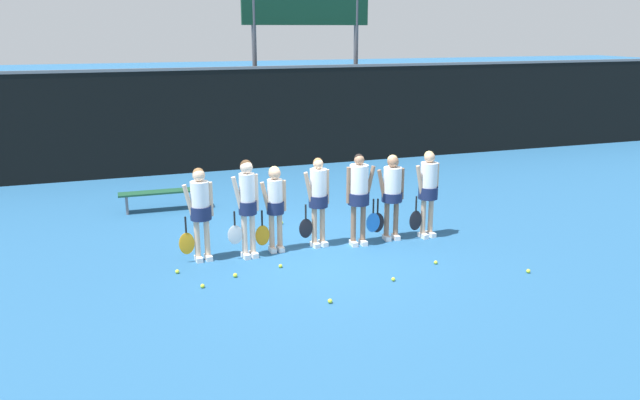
{
  "coord_description": "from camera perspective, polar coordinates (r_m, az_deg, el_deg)",
  "views": [
    {
      "loc": [
        -3.64,
        -10.6,
        4.03
      ],
      "look_at": [
        0.0,
        0.0,
        0.94
      ],
      "focal_mm": 35.0,
      "sensor_mm": 36.0,
      "label": 1
    }
  ],
  "objects": [
    {
      "name": "scoreboard",
      "position": [
        19.74,
        -1.26,
        16.46
      ],
      "size": [
        4.01,
        0.15,
        5.58
      ],
      "color": "#515156",
      "rests_on": "ground_plane"
    },
    {
      "name": "player_0",
      "position": [
        11.17,
        -10.91,
        -0.59
      ],
      "size": [
        0.65,
        0.37,
        1.69
      ],
      "rotation": [
        0.0,
        0.0,
        0.09
      ],
      "color": "beige",
      "rests_on": "ground_plane"
    },
    {
      "name": "tennis_ball_9",
      "position": [
        10.28,
        -10.69,
        -7.73
      ],
      "size": [
        0.07,
        0.07,
        0.07
      ],
      "primitive_type": "sphere",
      "color": "#CCE033",
      "rests_on": "ground_plane"
    },
    {
      "name": "tennis_ball_1",
      "position": [
        11.27,
        18.51,
        -6.18
      ],
      "size": [
        0.07,
        0.07,
        0.07
      ],
      "primitive_type": "sphere",
      "color": "#CCE033",
      "rests_on": "ground_plane"
    },
    {
      "name": "player_6",
      "position": [
        12.4,
        9.85,
        1.2
      ],
      "size": [
        0.65,
        0.38,
        1.74
      ],
      "rotation": [
        0.0,
        0.0,
        0.14
      ],
      "color": "tan",
      "rests_on": "ground_plane"
    },
    {
      "name": "player_3",
      "position": [
        11.7,
        -0.18,
        0.44
      ],
      "size": [
        0.63,
        0.36,
        1.72
      ],
      "rotation": [
        0.0,
        0.0,
        0.16
      ],
      "color": "tan",
      "rests_on": "ground_plane"
    },
    {
      "name": "player_2",
      "position": [
        11.47,
        -4.16,
        -0.19
      ],
      "size": [
        0.6,
        0.32,
        1.62
      ],
      "rotation": [
        0.0,
        0.0,
        -0.0
      ],
      "color": "tan",
      "rests_on": "ground_plane"
    },
    {
      "name": "tennis_ball_7",
      "position": [
        12.01,
        -6.85,
        -4.14
      ],
      "size": [
        0.06,
        0.06,
        0.06
      ],
      "primitive_type": "sphere",
      "color": "#CCE033",
      "rests_on": "ground_plane"
    },
    {
      "name": "bench_courtside",
      "position": [
        14.66,
        -14.18,
        0.58
      ],
      "size": [
        1.96,
        0.39,
        0.45
      ],
      "rotation": [
        0.0,
        0.0,
        -0.02
      ],
      "color": "#19472D",
      "rests_on": "ground_plane"
    },
    {
      "name": "fence_windscreen",
      "position": [
        18.38,
        -7.4,
        7.4
      ],
      "size": [
        60.0,
        0.08,
        2.99
      ],
      "color": "black",
      "rests_on": "ground_plane"
    },
    {
      "name": "tennis_ball_5",
      "position": [
        11.27,
        10.53,
        -5.63
      ],
      "size": [
        0.06,
        0.06,
        0.06
      ],
      "primitive_type": "sphere",
      "color": "#CCE033",
      "rests_on": "ground_plane"
    },
    {
      "name": "tennis_ball_6",
      "position": [
        10.94,
        -3.63,
        -6.04
      ],
      "size": [
        0.07,
        0.07,
        0.07
      ],
      "primitive_type": "sphere",
      "color": "#CCE033",
      "rests_on": "ground_plane"
    },
    {
      "name": "tennis_ball_0",
      "position": [
        13.31,
        -3.54,
        -2.08
      ],
      "size": [
        0.07,
        0.07,
        0.07
      ],
      "primitive_type": "sphere",
      "color": "#CCE033",
      "rests_on": "ground_plane"
    },
    {
      "name": "player_4",
      "position": [
        11.77,
        3.59,
        0.76
      ],
      "size": [
        0.68,
        0.41,
        1.78
      ],
      "rotation": [
        0.0,
        0.0,
        -0.04
      ],
      "color": "#8C664C",
      "rests_on": "ground_plane"
    },
    {
      "name": "player_1",
      "position": [
        11.17,
        -6.68,
        -0.04
      ],
      "size": [
        0.6,
        0.33,
        1.81
      ],
      "rotation": [
        0.0,
        0.0,
        0.14
      ],
      "color": "beige",
      "rests_on": "ground_plane"
    },
    {
      "name": "tennis_ball_2",
      "position": [
        9.58,
        0.93,
        -9.22
      ],
      "size": [
        0.07,
        0.07,
        0.07
      ],
      "primitive_type": "sphere",
      "color": "#CCE033",
      "rests_on": "ground_plane"
    },
    {
      "name": "tennis_ball_4",
      "position": [
        10.44,
        6.72,
        -7.21
      ],
      "size": [
        0.06,
        0.06,
        0.06
      ],
      "primitive_type": "sphere",
      "color": "#CCE033",
      "rests_on": "ground_plane"
    },
    {
      "name": "tennis_ball_3",
      "position": [
        10.61,
        -7.76,
        -6.83
      ],
      "size": [
        0.07,
        0.07,
        0.07
      ],
      "primitive_type": "sphere",
      "color": "#CCE033",
      "rests_on": "ground_plane"
    },
    {
      "name": "ground_plane",
      "position": [
        11.91,
        -0.0,
        -4.35
      ],
      "size": [
        140.0,
        140.0,
        0.0
      ],
      "primitive_type": "plane",
      "color": "#235684"
    },
    {
      "name": "tennis_ball_8",
      "position": [
        10.95,
        -12.92,
        -6.39
      ],
      "size": [
        0.07,
        0.07,
        0.07
      ],
      "primitive_type": "sphere",
      "color": "#CCE033",
      "rests_on": "ground_plane"
    },
    {
      "name": "player_5",
      "position": [
        12.16,
        6.58,
        0.96
      ],
      "size": [
        0.68,
        0.4,
        1.7
      ],
      "rotation": [
        0.0,
        0.0,
        -0.06
      ],
      "color": "#8C664C",
      "rests_on": "ground_plane"
    }
  ]
}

